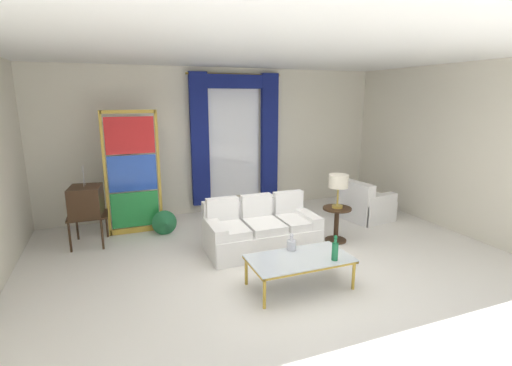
# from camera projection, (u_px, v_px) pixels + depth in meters

# --- Properties ---
(ground_plane) EXTENTS (16.00, 16.00, 0.00)m
(ground_plane) POSITION_uv_depth(u_px,v_px,m) (278.00, 265.00, 5.49)
(ground_plane) COLOR white
(wall_rear) EXTENTS (8.00, 0.12, 3.00)m
(wall_rear) POSITION_uv_depth(u_px,v_px,m) (219.00, 141.00, 7.93)
(wall_rear) COLOR silver
(wall_rear) RESTS_ON ground
(wall_right) EXTENTS (0.12, 7.00, 3.00)m
(wall_right) POSITION_uv_depth(u_px,v_px,m) (444.00, 147.00, 7.00)
(wall_right) COLOR silver
(wall_right) RESTS_ON ground
(ceiling_slab) EXTENTS (8.00, 7.60, 0.04)m
(ceiling_slab) POSITION_uv_depth(u_px,v_px,m) (259.00, 55.00, 5.54)
(ceiling_slab) COLOR white
(curtained_window) EXTENTS (2.00, 0.17, 2.70)m
(curtained_window) POSITION_uv_depth(u_px,v_px,m) (235.00, 130.00, 7.84)
(curtained_window) COLOR white
(curtained_window) RESTS_ON ground
(couch_white_long) EXTENTS (1.77, 0.94, 0.86)m
(couch_white_long) POSITION_uv_depth(u_px,v_px,m) (260.00, 230.00, 6.06)
(couch_white_long) COLOR white
(couch_white_long) RESTS_ON ground
(coffee_table) EXTENTS (1.31, 0.70, 0.41)m
(coffee_table) POSITION_uv_depth(u_px,v_px,m) (300.00, 260.00, 4.79)
(coffee_table) COLOR silver
(coffee_table) RESTS_ON ground
(bottle_blue_decanter) EXTENTS (0.08, 0.08, 0.33)m
(bottle_blue_decanter) POSITION_uv_depth(u_px,v_px,m) (335.00, 250.00, 4.68)
(bottle_blue_decanter) COLOR #196B3D
(bottle_blue_decanter) RESTS_ON coffee_table
(bottle_crystal_tall) EXTENTS (0.12, 0.12, 0.23)m
(bottle_crystal_tall) POSITION_uv_depth(u_px,v_px,m) (291.00, 244.00, 5.01)
(bottle_crystal_tall) COLOR silver
(bottle_crystal_tall) RESTS_ON coffee_table
(vintage_tv) EXTENTS (0.62, 0.65, 1.35)m
(vintage_tv) POSITION_uv_depth(u_px,v_px,m) (86.00, 202.00, 6.13)
(vintage_tv) COLOR #382314
(vintage_tv) RESTS_ON ground
(armchair_white) EXTENTS (0.92, 0.91, 0.80)m
(armchair_white) POSITION_uv_depth(u_px,v_px,m) (365.00, 206.00, 7.50)
(armchair_white) COLOR white
(armchair_white) RESTS_ON ground
(stained_glass_divider) EXTENTS (0.95, 0.05, 2.20)m
(stained_glass_divider) POSITION_uv_depth(u_px,v_px,m) (133.00, 176.00, 6.60)
(stained_glass_divider) COLOR gold
(stained_glass_divider) RESTS_ON ground
(peacock_figurine) EXTENTS (0.44, 0.60, 0.50)m
(peacock_figurine) POSITION_uv_depth(u_px,v_px,m) (165.00, 224.00, 6.64)
(peacock_figurine) COLOR beige
(peacock_figurine) RESTS_ON ground
(round_side_table) EXTENTS (0.48, 0.48, 0.59)m
(round_side_table) POSITION_uv_depth(u_px,v_px,m) (336.00, 221.00, 6.35)
(round_side_table) COLOR #382314
(round_side_table) RESTS_ON ground
(table_lamp_brass) EXTENTS (0.32, 0.32, 0.57)m
(table_lamp_brass) POSITION_uv_depth(u_px,v_px,m) (338.00, 183.00, 6.20)
(table_lamp_brass) COLOR #B29338
(table_lamp_brass) RESTS_ON round_side_table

